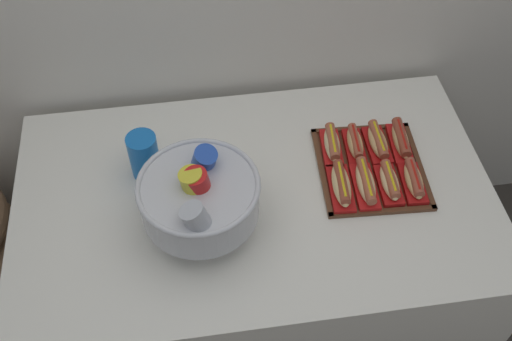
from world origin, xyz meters
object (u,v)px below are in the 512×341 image
at_px(serving_tray, 370,168).
at_px(cup_stack, 144,156).
at_px(hot_dog_2, 390,182).
at_px(hot_dog_6, 378,142).
at_px(buffet_table, 255,257).
at_px(hot_dog_0, 341,185).
at_px(hot_dog_4, 332,145).
at_px(hot_dog_7, 401,140).
at_px(hot_dog_5, 355,144).
at_px(punch_bowl, 200,197).
at_px(hot_dog_3, 414,180).
at_px(hot_dog_1, 365,183).

bearing_deg(serving_tray, cup_stack, 172.77).
height_order(hot_dog_2, hot_dog_6, same).
distance_m(buffet_table, cup_stack, 0.57).
bearing_deg(buffet_table, hot_dog_0, -7.54).
height_order(hot_dog_4, hot_dog_7, hot_dog_4).
distance_m(buffet_table, serving_tray, 0.54).
xyz_separation_m(hot_dog_5, punch_bowl, (-0.51, -0.23, 0.11)).
height_order(serving_tray, hot_dog_2, hot_dog_2).
xyz_separation_m(punch_bowl, cup_stack, (-0.16, 0.23, -0.06)).
relative_size(serving_tray, hot_dog_2, 2.36).
distance_m(hot_dog_2, punch_bowl, 0.59).
distance_m(hot_dog_3, hot_dog_4, 0.28).
distance_m(hot_dog_5, hot_dog_7, 0.15).
height_order(hot_dog_5, hot_dog_6, hot_dog_6).
distance_m(hot_dog_1, hot_dog_3, 0.15).
xyz_separation_m(hot_dog_2, hot_dog_4, (-0.14, 0.17, 0.00)).
height_order(hot_dog_3, hot_dog_6, same).
relative_size(serving_tray, hot_dog_5, 2.38).
relative_size(hot_dog_2, hot_dog_4, 0.97).
bearing_deg(serving_tray, hot_dog_3, -39.43).
relative_size(hot_dog_5, hot_dog_7, 0.90).
bearing_deg(hot_dog_6, buffet_table, -163.82).
bearing_deg(punch_bowl, hot_dog_2, 5.59).
height_order(hot_dog_1, hot_dog_2, hot_dog_1).
distance_m(hot_dog_5, cup_stack, 0.67).
xyz_separation_m(serving_tray, hot_dog_4, (-0.11, 0.09, 0.03)).
bearing_deg(hot_dog_7, hot_dog_2, -117.62).
height_order(hot_dog_0, hot_dog_2, hot_dog_0).
distance_m(buffet_table, punch_bowl, 0.55).
bearing_deg(hot_dog_0, hot_dog_6, 44.55).
bearing_deg(cup_stack, hot_dog_0, -15.77).
distance_m(hot_dog_0, punch_bowl, 0.45).
relative_size(hot_dog_4, cup_stack, 1.05).
xyz_separation_m(serving_tray, hot_dog_3, (0.11, -0.09, 0.03)).
xyz_separation_m(hot_dog_2, hot_dog_3, (0.07, -0.00, 0.00)).
relative_size(hot_dog_2, hot_dog_5, 1.01).
distance_m(buffet_table, hot_dog_5, 0.55).
bearing_deg(hot_dog_4, hot_dog_5, -3.18).
bearing_deg(hot_dog_1, hot_dog_6, 62.38).
xyz_separation_m(hot_dog_1, hot_dog_6, (0.08, 0.16, -0.00)).
bearing_deg(hot_dog_3, hot_dog_2, 176.82).
height_order(buffet_table, hot_dog_4, hot_dog_4).
bearing_deg(punch_bowl, hot_dog_0, 8.60).
distance_m(hot_dog_6, hot_dog_7, 0.08).
bearing_deg(serving_tray, buffet_table, -173.72).
bearing_deg(hot_dog_6, cup_stack, 179.32).
relative_size(hot_dog_3, cup_stack, 1.04).
relative_size(serving_tray, hot_dog_0, 2.01).
distance_m(serving_tray, hot_dog_7, 0.14).
xyz_separation_m(hot_dog_3, hot_dog_5, (-0.14, 0.17, -0.00)).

